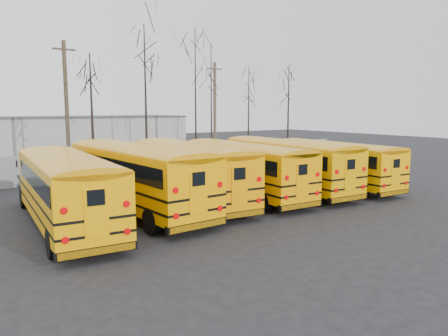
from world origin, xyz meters
TOP-DOWN VIEW (x-y plane):
  - ground at (0.00, 0.00)m, footprint 120.00×120.00m
  - fence at (0.00, 12.00)m, footprint 40.00×0.04m
  - distant_building at (2.00, 32.00)m, footprint 22.00×8.00m
  - bus_a at (-8.17, 0.45)m, footprint 3.40×11.51m
  - bus_b at (-4.68, 1.45)m, footprint 3.50×12.09m
  - bus_c at (-1.55, 1.86)m, footprint 3.58×11.74m
  - bus_d at (1.71, 1.50)m, footprint 2.95×11.24m
  - bus_e at (4.90, 1.40)m, footprint 3.14×11.47m
  - bus_f at (8.27, 0.74)m, footprint 3.00×10.65m
  - utility_pole_left at (-3.32, 18.30)m, footprint 1.83×0.34m
  - utility_pole_right at (11.44, 19.22)m, footprint 1.70×0.30m
  - tree_2 at (-1.98, 16.16)m, footprint 0.26×0.26m
  - tree_3 at (2.44, 15.89)m, footprint 0.26×0.26m
  - tree_4 at (7.11, 15.69)m, footprint 0.26×0.26m
  - tree_5 at (9.03, 16.10)m, footprint 0.26×0.26m
  - tree_6 at (14.60, 17.74)m, footprint 0.26×0.26m
  - tree_7 at (18.75, 16.33)m, footprint 0.26×0.26m

SIDE VIEW (x-z plane):
  - ground at x=0.00m, z-range 0.00..0.00m
  - fence at x=0.00m, z-range 0.00..2.00m
  - bus_f at x=8.27m, z-range 0.25..3.20m
  - bus_d at x=1.71m, z-range 0.27..3.39m
  - bus_e at x=4.90m, z-range 0.27..3.45m
  - bus_a at x=-8.17m, z-range 0.27..3.45m
  - bus_c at x=-1.55m, z-range 0.28..3.52m
  - bus_b at x=-4.68m, z-range 0.29..3.63m
  - distant_building at x=2.00m, z-range 0.00..4.00m
  - tree_2 at x=-1.98m, z-range 0.00..9.18m
  - tree_6 at x=14.60m, z-range 0.00..9.28m
  - tree_7 at x=18.75m, z-range 0.00..9.44m
  - utility_pole_right at x=11.44m, z-range 0.13..9.66m
  - utility_pole_left at x=-3.32m, z-range 0.14..10.42m
  - tree_5 at x=9.03m, z-range 0.00..10.74m
  - tree_3 at x=2.44m, z-range 0.00..11.79m
  - tree_4 at x=7.11m, z-range 0.00..11.90m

